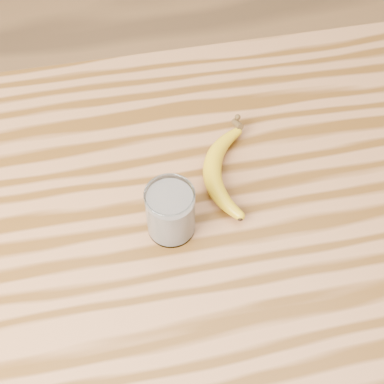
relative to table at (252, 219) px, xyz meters
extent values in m
plane|color=olive|center=(0.00, 0.00, -0.77)|extent=(4.00, 4.00, 0.00)
cube|color=#9C663E|center=(0.00, 0.00, 0.11)|extent=(1.20, 0.80, 0.04)
cylinder|color=brown|center=(-0.54, 0.34, -0.34)|extent=(0.06, 0.06, 0.86)
cylinder|color=brown|center=(0.54, 0.34, -0.34)|extent=(0.06, 0.06, 0.86)
cylinder|color=white|center=(-0.18, -0.06, 0.18)|extent=(0.08, 0.08, 0.11)
torus|color=white|center=(-0.18, -0.06, 0.23)|extent=(0.08, 0.08, 0.00)
cylinder|color=silver|center=(-0.18, -0.06, 0.18)|extent=(0.08, 0.08, 0.09)
camera|label=1|loc=(-0.23, -0.55, 0.96)|focal=50.00mm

